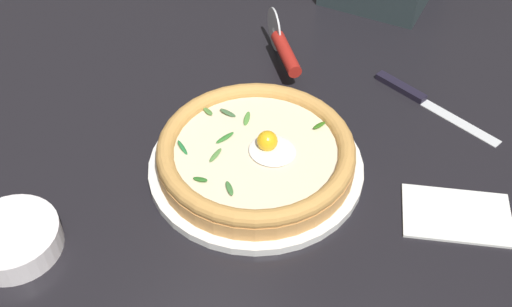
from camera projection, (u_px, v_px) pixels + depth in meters
name	position (u px, v px, depth m)	size (l,w,h in m)	color
ground_plane	(266.00, 186.00, 0.91)	(2.40, 2.40, 0.03)	black
pizza_plate	(256.00, 167.00, 0.90)	(0.30, 0.30, 0.01)	white
pizza	(256.00, 153.00, 0.88)	(0.27, 0.27, 0.06)	tan
side_bowl	(13.00, 239.00, 0.80)	(0.12, 0.12, 0.03)	white
pizza_cutter	(283.00, 47.00, 1.05)	(0.13, 0.11, 0.07)	silver
table_knife	(418.00, 97.00, 1.01)	(0.22, 0.06, 0.01)	silver
folded_napkin	(457.00, 214.00, 0.84)	(0.14, 0.09, 0.01)	white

